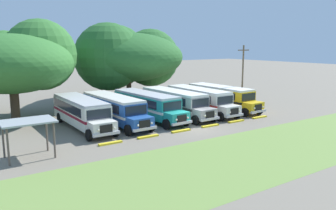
{
  "coord_description": "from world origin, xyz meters",
  "views": [
    {
      "loc": [
        -19.72,
        -25.08,
        8.0
      ],
      "look_at": [
        0.0,
        4.32,
        1.6
      ],
      "focal_mm": 36.4,
      "sensor_mm": 36.0,
      "label": 1
    }
  ],
  "objects_px": {
    "broad_shade_tree": "(126,57)",
    "waiting_shelter": "(28,124)",
    "parked_bus_slot_3": "(175,102)",
    "parked_bus_slot_0": "(82,111)",
    "parked_bus_slot_4": "(199,99)",
    "parked_bus_slot_5": "(221,96)",
    "parked_bus_slot_1": "(114,108)",
    "utility_pole": "(243,75)",
    "secondary_tree": "(12,62)",
    "parked_bus_slot_2": "(147,105)"
  },
  "relations": [
    {
      "from": "parked_bus_slot_3",
      "to": "secondary_tree",
      "type": "relative_size",
      "value": 0.74
    },
    {
      "from": "parked_bus_slot_1",
      "to": "parked_bus_slot_5",
      "type": "relative_size",
      "value": 1.0
    },
    {
      "from": "secondary_tree",
      "to": "parked_bus_slot_1",
      "type": "bearing_deg",
      "value": -44.73
    },
    {
      "from": "parked_bus_slot_1",
      "to": "broad_shade_tree",
      "type": "height_order",
      "value": "broad_shade_tree"
    },
    {
      "from": "parked_bus_slot_4",
      "to": "broad_shade_tree",
      "type": "distance_m",
      "value": 14.85
    },
    {
      "from": "parked_bus_slot_2",
      "to": "broad_shade_tree",
      "type": "distance_m",
      "value": 15.08
    },
    {
      "from": "parked_bus_slot_1",
      "to": "utility_pole",
      "type": "height_order",
      "value": "utility_pole"
    },
    {
      "from": "parked_bus_slot_3",
      "to": "secondary_tree",
      "type": "height_order",
      "value": "secondary_tree"
    },
    {
      "from": "broad_shade_tree",
      "to": "utility_pole",
      "type": "xyz_separation_m",
      "value": [
        8.51,
        -14.77,
        -1.93
      ]
    },
    {
      "from": "parked_bus_slot_2",
      "to": "parked_bus_slot_4",
      "type": "xyz_separation_m",
      "value": [
        6.9,
        -0.29,
        0.0
      ]
    },
    {
      "from": "parked_bus_slot_0",
      "to": "waiting_shelter",
      "type": "height_order",
      "value": "parked_bus_slot_0"
    },
    {
      "from": "parked_bus_slot_1",
      "to": "parked_bus_slot_3",
      "type": "height_order",
      "value": "same"
    },
    {
      "from": "parked_bus_slot_0",
      "to": "parked_bus_slot_4",
      "type": "xyz_separation_m",
      "value": [
        14.05,
        -0.62,
        0.0
      ]
    },
    {
      "from": "parked_bus_slot_0",
      "to": "parked_bus_slot_2",
      "type": "bearing_deg",
      "value": 87.23
    },
    {
      "from": "parked_bus_slot_1",
      "to": "secondary_tree",
      "type": "xyz_separation_m",
      "value": [
        -7.85,
        7.78,
        4.58
      ]
    },
    {
      "from": "parked_bus_slot_1",
      "to": "utility_pole",
      "type": "relative_size",
      "value": 1.39
    },
    {
      "from": "parked_bus_slot_5",
      "to": "utility_pole",
      "type": "bearing_deg",
      "value": 67.44
    },
    {
      "from": "parked_bus_slot_3",
      "to": "utility_pole",
      "type": "height_order",
      "value": "utility_pole"
    },
    {
      "from": "parked_bus_slot_4",
      "to": "parked_bus_slot_0",
      "type": "bearing_deg",
      "value": -92.93
    },
    {
      "from": "parked_bus_slot_4",
      "to": "secondary_tree",
      "type": "relative_size",
      "value": 0.74
    },
    {
      "from": "parked_bus_slot_1",
      "to": "parked_bus_slot_4",
      "type": "bearing_deg",
      "value": 86.08
    },
    {
      "from": "broad_shade_tree",
      "to": "utility_pole",
      "type": "height_order",
      "value": "broad_shade_tree"
    },
    {
      "from": "parked_bus_slot_4",
      "to": "parked_bus_slot_5",
      "type": "xyz_separation_m",
      "value": [
        3.59,
        0.14,
        0.0
      ]
    },
    {
      "from": "parked_bus_slot_1",
      "to": "parked_bus_slot_3",
      "type": "distance_m",
      "value": 7.39
    },
    {
      "from": "waiting_shelter",
      "to": "parked_bus_slot_0",
      "type": "bearing_deg",
      "value": 46.63
    },
    {
      "from": "parked_bus_slot_4",
      "to": "broad_shade_tree",
      "type": "bearing_deg",
      "value": -170.78
    },
    {
      "from": "parked_bus_slot_5",
      "to": "waiting_shelter",
      "type": "height_order",
      "value": "parked_bus_slot_5"
    },
    {
      "from": "parked_bus_slot_5",
      "to": "waiting_shelter",
      "type": "xyz_separation_m",
      "value": [
        -23.87,
        -6.11,
        0.87
      ]
    },
    {
      "from": "parked_bus_slot_0",
      "to": "parked_bus_slot_1",
      "type": "height_order",
      "value": "same"
    },
    {
      "from": "broad_shade_tree",
      "to": "secondary_tree",
      "type": "xyz_separation_m",
      "value": [
        -16.26,
        -5.86,
        0.07
      ]
    },
    {
      "from": "broad_shade_tree",
      "to": "waiting_shelter",
      "type": "xyz_separation_m",
      "value": [
        -17.91,
        -19.92,
        -3.64
      ]
    },
    {
      "from": "parked_bus_slot_1",
      "to": "parked_bus_slot_3",
      "type": "relative_size",
      "value": 1.0
    },
    {
      "from": "parked_bus_slot_4",
      "to": "waiting_shelter",
      "type": "bearing_deg",
      "value": -73.98
    },
    {
      "from": "parked_bus_slot_3",
      "to": "parked_bus_slot_0",
      "type": "bearing_deg",
      "value": -94.62
    },
    {
      "from": "secondary_tree",
      "to": "waiting_shelter",
      "type": "distance_m",
      "value": 14.64
    },
    {
      "from": "parked_bus_slot_2",
      "to": "parked_bus_slot_5",
      "type": "distance_m",
      "value": 10.49
    },
    {
      "from": "broad_shade_tree",
      "to": "waiting_shelter",
      "type": "distance_m",
      "value": 27.04
    },
    {
      "from": "broad_shade_tree",
      "to": "waiting_shelter",
      "type": "height_order",
      "value": "broad_shade_tree"
    },
    {
      "from": "parked_bus_slot_3",
      "to": "waiting_shelter",
      "type": "distance_m",
      "value": 17.99
    },
    {
      "from": "parked_bus_slot_4",
      "to": "broad_shade_tree",
      "type": "xyz_separation_m",
      "value": [
        -2.36,
        13.95,
        4.51
      ]
    },
    {
      "from": "parked_bus_slot_0",
      "to": "utility_pole",
      "type": "distance_m",
      "value": 20.41
    },
    {
      "from": "parked_bus_slot_0",
      "to": "utility_pole",
      "type": "height_order",
      "value": "utility_pole"
    },
    {
      "from": "parked_bus_slot_0",
      "to": "parked_bus_slot_1",
      "type": "distance_m",
      "value": 3.3
    },
    {
      "from": "parked_bus_slot_1",
      "to": "utility_pole",
      "type": "distance_m",
      "value": 17.15
    },
    {
      "from": "parked_bus_slot_2",
      "to": "secondary_tree",
      "type": "height_order",
      "value": "secondary_tree"
    },
    {
      "from": "parked_bus_slot_2",
      "to": "secondary_tree",
      "type": "relative_size",
      "value": 0.75
    },
    {
      "from": "secondary_tree",
      "to": "waiting_shelter",
      "type": "relative_size",
      "value": 4.06
    },
    {
      "from": "parked_bus_slot_3",
      "to": "waiting_shelter",
      "type": "relative_size",
      "value": 3.02
    },
    {
      "from": "parked_bus_slot_3",
      "to": "secondary_tree",
      "type": "xyz_separation_m",
      "value": [
        -15.24,
        7.94,
        4.58
      ]
    },
    {
      "from": "parked_bus_slot_0",
      "to": "broad_shade_tree",
      "type": "xyz_separation_m",
      "value": [
        11.69,
        13.33,
        4.51
      ]
    }
  ]
}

